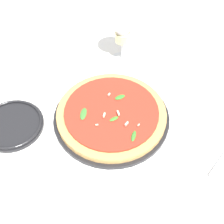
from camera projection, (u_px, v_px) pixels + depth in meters
The scene contains 4 objects.
ground_plane at pixel (109, 116), 0.90m from camera, with size 6.00×6.00×0.00m, color white.
pizza_arugula_main at pixel (112, 115), 0.88m from camera, with size 0.33×0.33×0.05m.
wine_glass at pixel (123, 32), 0.97m from camera, with size 0.09×0.09×0.16m.
side_plate_white at pixel (12, 124), 0.87m from camera, with size 0.18×0.18×0.02m.
Camera 1 is at (-0.28, -0.49, 0.71)m, focal length 50.00 mm.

